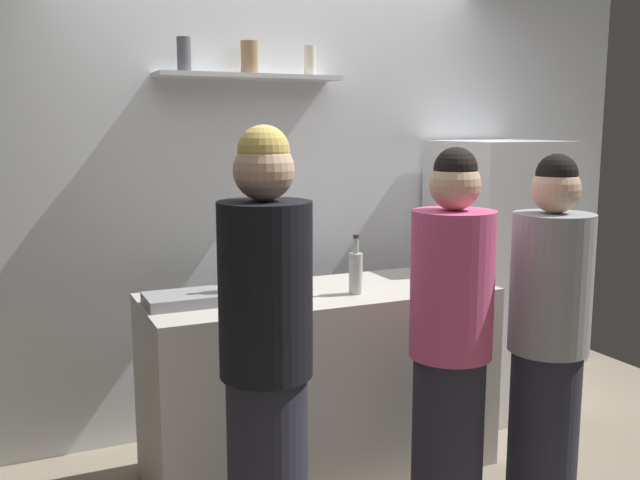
% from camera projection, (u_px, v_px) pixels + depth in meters
% --- Properties ---
extents(back_wall_assembly, '(4.80, 0.32, 2.60)m').
position_uv_depth(back_wall_assembly, '(274.00, 197.00, 4.02)').
color(back_wall_assembly, white).
rests_on(back_wall_assembly, ground).
extents(refrigerator, '(0.64, 0.69, 1.62)m').
position_uv_depth(refrigerator, '(495.00, 277.00, 4.24)').
color(refrigerator, white).
rests_on(refrigerator, ground).
extents(counter, '(1.69, 0.65, 0.91)m').
position_uv_depth(counter, '(320.00, 381.00, 3.49)').
color(counter, '#B7B2A8').
rests_on(counter, ground).
extents(baking_pan, '(0.34, 0.24, 0.05)m').
position_uv_depth(baking_pan, '(184.00, 299.00, 3.15)').
color(baking_pan, gray).
rests_on(baking_pan, counter).
extents(utensil_holder, '(0.10, 0.10, 0.22)m').
position_uv_depth(utensil_holder, '(240.00, 282.00, 3.36)').
color(utensil_holder, '#B2B2B7').
rests_on(utensil_holder, counter).
extents(wine_bottle_pale_glass, '(0.06, 0.06, 0.28)m').
position_uv_depth(wine_bottle_pale_glass, '(356.00, 271.00, 3.34)').
color(wine_bottle_pale_glass, '#B2BFB2').
rests_on(wine_bottle_pale_glass, counter).
extents(wine_bottle_dark_glass, '(0.06, 0.06, 0.34)m').
position_uv_depth(wine_bottle_dark_glass, '(266.00, 262.00, 3.49)').
color(wine_bottle_dark_glass, black).
rests_on(wine_bottle_dark_glass, counter).
extents(wine_bottle_green_glass, '(0.08, 0.08, 0.34)m').
position_uv_depth(wine_bottle_green_glass, '(240.00, 274.00, 3.19)').
color(wine_bottle_green_glass, '#19471E').
rests_on(wine_bottle_green_glass, counter).
extents(wine_bottle_amber_glass, '(0.07, 0.07, 0.32)m').
position_uv_depth(wine_bottle_amber_glass, '(464.00, 258.00, 3.61)').
color(wine_bottle_amber_glass, '#472814').
rests_on(wine_bottle_amber_glass, counter).
extents(water_bottle_plastic, '(0.09, 0.09, 0.21)m').
position_uv_depth(water_bottle_plastic, '(286.00, 286.00, 3.12)').
color(water_bottle_plastic, silver).
rests_on(water_bottle_plastic, counter).
extents(person_blonde, '(0.34, 0.34, 1.71)m').
position_uv_depth(person_blonde, '(266.00, 363.00, 2.58)').
color(person_blonde, '#262633').
rests_on(person_blonde, ground).
extents(person_pink_top, '(0.34, 0.34, 1.62)m').
position_uv_depth(person_pink_top, '(450.00, 347.00, 2.92)').
color(person_pink_top, '#262633').
rests_on(person_pink_top, ground).
extents(person_grey_hoodie, '(0.34, 0.34, 1.59)m').
position_uv_depth(person_grey_hoodie, '(548.00, 343.00, 3.04)').
color(person_grey_hoodie, '#262633').
rests_on(person_grey_hoodie, ground).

